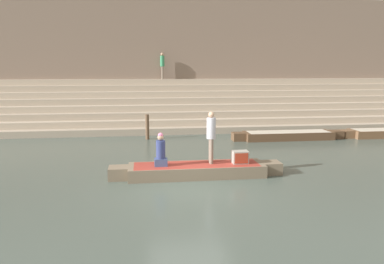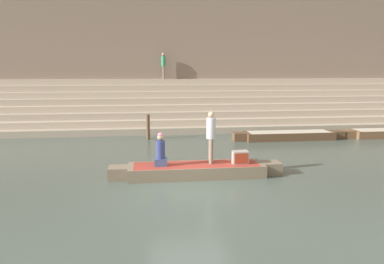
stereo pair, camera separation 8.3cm
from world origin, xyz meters
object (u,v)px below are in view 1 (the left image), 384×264
(mooring_post, at_px, (147,127))
(person_on_steps, at_px, (162,64))
(tv_set, at_px, (240,157))
(person_rowing, at_px, (161,152))
(person_standing, at_px, (211,133))
(rowboat_main, at_px, (197,170))
(moored_boat_shore, at_px, (288,135))

(mooring_post, xyz_separation_m, person_on_steps, (1.10, 5.67, 3.25))
(tv_set, relative_size, person_on_steps, 0.31)
(person_rowing, distance_m, mooring_post, 6.97)
(person_standing, bearing_deg, rowboat_main, -154.11)
(tv_set, distance_m, mooring_post, 7.59)
(tv_set, bearing_deg, mooring_post, 110.81)
(person_rowing, relative_size, mooring_post, 0.87)
(rowboat_main, relative_size, mooring_post, 4.54)
(rowboat_main, bearing_deg, person_standing, 7.27)
(person_rowing, height_order, person_on_steps, person_on_steps)
(person_standing, relative_size, tv_set, 3.33)
(person_standing, bearing_deg, mooring_post, 122.65)
(tv_set, bearing_deg, person_standing, 170.30)
(person_standing, xyz_separation_m, person_rowing, (-1.70, -0.12, -0.57))
(moored_boat_shore, distance_m, mooring_post, 7.22)
(rowboat_main, xyz_separation_m, moored_boat_shore, (5.59, 5.98, -0.00))
(person_rowing, bearing_deg, rowboat_main, -14.14)
(moored_boat_shore, bearing_deg, person_standing, -128.64)
(tv_set, bearing_deg, person_on_steps, 95.93)
(person_standing, bearing_deg, person_on_steps, 110.26)
(person_on_steps, bearing_deg, mooring_post, 65.05)
(tv_set, height_order, moored_boat_shore, tv_set)
(person_on_steps, bearing_deg, person_rowing, 72.68)
(moored_boat_shore, height_order, mooring_post, mooring_post)
(rowboat_main, height_order, person_on_steps, person_on_steps)
(person_standing, bearing_deg, person_rowing, -160.03)
(person_on_steps, bearing_deg, tv_set, 84.79)
(person_rowing, distance_m, tv_set, 2.70)
(moored_boat_shore, xyz_separation_m, mooring_post, (-7.15, 0.94, 0.43))
(rowboat_main, height_order, tv_set, tv_set)
(person_standing, relative_size, moored_boat_shore, 0.30)
(person_rowing, relative_size, person_on_steps, 0.66)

